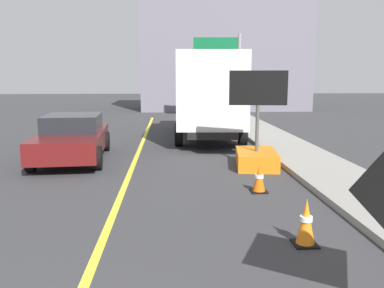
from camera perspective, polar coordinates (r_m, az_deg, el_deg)
The scene contains 8 objects.
lane_center_stripe at distance 7.56m, azimuth -11.34°, elevation -10.14°, with size 0.14×36.00×0.01m, color yellow.
arrow_board_trailer at distance 11.44m, azimuth 9.20°, elevation -0.86°, with size 1.60×1.93×2.70m.
box_truck at distance 16.50m, azimuth 2.39°, elevation 7.18°, with size 2.91×7.34×3.41m.
pickup_car at distance 12.77m, azimuth -16.67°, elevation 0.91°, with size 2.25×4.55×1.38m.
highway_guide_sign at distance 24.04m, azimuth 4.86°, elevation 11.67°, with size 2.79×0.31×5.00m.
far_building_block at distance 32.19m, azimuth 4.41°, elevation 12.39°, with size 12.53×6.34×8.24m, color slate.
traffic_cone_near_sign at distance 6.38m, azimuth 15.96°, elevation -10.69°, with size 0.36×0.36×0.73m.
traffic_cone_mid_lane at distance 8.98m, azimuth 9.57°, elevation -4.91°, with size 0.36×0.36×0.62m.
Camera 1 is at (1.07, -1.04, 2.53)m, focal length 37.35 mm.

